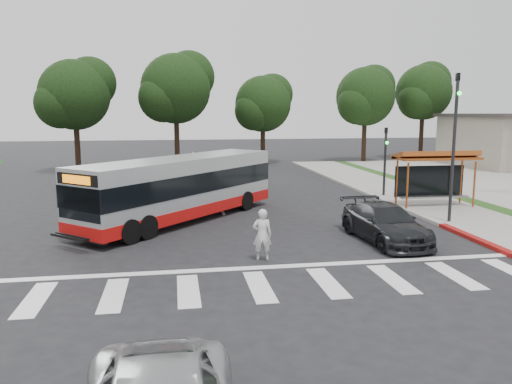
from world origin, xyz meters
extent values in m
plane|color=black|center=(0.00, 0.00, 0.00)|extent=(140.00, 140.00, 0.00)
cube|color=gray|center=(11.00, 8.00, 0.06)|extent=(4.00, 40.00, 0.12)
cube|color=#9E9991|center=(9.00, 8.00, 0.07)|extent=(0.30, 40.00, 0.15)
cube|color=maroon|center=(9.00, -2.00, 0.08)|extent=(0.32, 6.00, 0.15)
cube|color=silver|center=(0.00, -5.00, 0.01)|extent=(18.00, 2.60, 0.01)
cylinder|color=#9C481A|center=(9.00, 4.40, 1.27)|extent=(0.10, 0.10, 2.30)
cylinder|color=#9C481A|center=(12.60, 4.40, 1.27)|extent=(0.10, 0.10, 2.30)
cylinder|color=#9C481A|center=(9.00, 5.60, 1.27)|extent=(0.10, 0.10, 2.30)
cylinder|color=#9C481A|center=(12.60, 5.60, 1.27)|extent=(0.10, 0.10, 2.30)
cube|color=#9C481A|center=(10.80, 5.00, 2.57)|extent=(4.20, 1.60, 0.12)
cube|color=#9C481A|center=(10.80, 5.05, 2.72)|extent=(4.20, 1.32, 0.51)
cube|color=black|center=(10.80, 5.60, 1.32)|extent=(3.80, 0.06, 1.60)
cube|color=gray|center=(10.80, 5.00, 0.57)|extent=(3.60, 0.40, 0.08)
cylinder|color=black|center=(9.60, 1.50, 3.25)|extent=(0.14, 0.14, 6.50)
imported|color=black|center=(9.60, 1.50, 6.00)|extent=(0.16, 0.20, 1.00)
sphere|color=#19E533|center=(9.60, 1.32, 5.65)|extent=(0.18, 0.18, 0.18)
cylinder|color=black|center=(9.60, 8.50, 2.00)|extent=(0.14, 0.14, 4.00)
imported|color=black|center=(9.60, 8.50, 3.50)|extent=(0.16, 0.20, 1.00)
sphere|color=#19E533|center=(9.60, 8.32, 3.15)|extent=(0.18, 0.18, 0.18)
cylinder|color=black|center=(16.00, 28.00, 2.30)|extent=(0.44, 0.44, 4.40)
sphere|color=black|center=(16.00, 28.00, 6.30)|extent=(5.60, 5.60, 5.60)
sphere|color=black|center=(17.12, 28.84, 7.30)|extent=(4.20, 4.20, 4.20)
sphere|color=black|center=(15.02, 27.30, 5.60)|extent=(3.92, 3.92, 3.92)
cylinder|color=black|center=(23.00, 30.00, 2.42)|extent=(0.44, 0.44, 4.84)
sphere|color=black|center=(23.00, 30.00, 6.82)|extent=(5.60, 5.60, 5.60)
sphere|color=black|center=(24.12, 30.84, 7.92)|extent=(4.20, 4.20, 4.20)
sphere|color=black|center=(22.02, 29.30, 6.05)|extent=(3.92, 3.92, 3.92)
cylinder|color=black|center=(-2.00, 26.00, 2.42)|extent=(0.44, 0.44, 4.84)
sphere|color=black|center=(-2.00, 26.00, 6.82)|extent=(6.00, 6.00, 6.00)
sphere|color=black|center=(-0.80, 26.90, 7.92)|extent=(4.50, 4.50, 4.50)
sphere|color=black|center=(-3.05, 25.25, 6.05)|extent=(4.20, 4.20, 4.20)
cylinder|color=black|center=(6.00, 28.00, 1.98)|extent=(0.44, 0.44, 3.96)
sphere|color=black|center=(6.00, 28.00, 5.58)|extent=(5.20, 5.20, 5.20)
sphere|color=black|center=(7.04, 28.78, 6.48)|extent=(3.90, 3.90, 3.90)
sphere|color=black|center=(5.09, 27.35, 4.95)|extent=(3.64, 3.64, 3.64)
cylinder|color=black|center=(-10.00, 24.00, 2.20)|extent=(0.44, 0.44, 4.40)
sphere|color=black|center=(-10.00, 24.00, 6.20)|extent=(5.60, 5.60, 5.60)
sphere|color=black|center=(-8.88, 24.84, 7.20)|extent=(4.20, 4.20, 4.20)
sphere|color=black|center=(-10.98, 23.30, 5.50)|extent=(3.92, 3.92, 3.92)
imported|color=silver|center=(0.52, -2.50, 0.87)|extent=(0.69, 0.51, 1.74)
imported|color=black|center=(5.57, -0.81, 0.70)|extent=(2.33, 4.99, 1.41)
camera|label=1|loc=(-2.30, -18.30, 4.90)|focal=35.00mm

